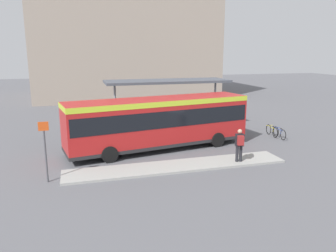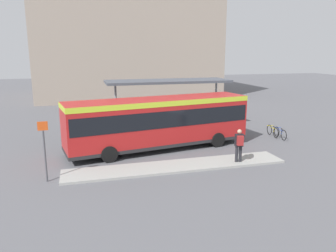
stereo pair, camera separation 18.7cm
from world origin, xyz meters
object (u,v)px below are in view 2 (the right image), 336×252
Objects in this scene: city_bus at (159,120)px; bicycle_blue at (280,133)px; platform_sign at (45,149)px; pedestrian_waiting at (239,144)px; bicycle_yellow at (273,131)px; potted_planter_near_shelter at (124,129)px.

bicycle_blue is at bearing -8.65° from city_bus.
platform_sign is (-6.20, -3.68, -0.25)m from city_bus.
bicycle_blue is at bearing 14.63° from platform_sign.
city_bus is 6.78× the size of bicycle_blue.
platform_sign reaches higher than pedestrian_waiting.
city_bus reaches higher than bicycle_yellow.
city_bus reaches higher than potted_planter_near_shelter.
potted_planter_near_shelter is (-10.17, 1.84, 0.34)m from bicycle_yellow.
bicycle_blue is (5.22, 4.02, -0.76)m from pedestrian_waiting.
pedestrian_waiting is 1.30× the size of potted_planter_near_shelter.
platform_sign reaches higher than potted_planter_near_shelter.
bicycle_yellow is (-0.15, 0.68, 0.00)m from bicycle_blue.
city_bus is at bearing 30.71° from platform_sign.
potted_planter_near_shelter is (-1.78, 2.68, -1.10)m from city_bus.
city_bus is 8.66m from bicycle_blue.
pedestrian_waiting is 1.04× the size of bicycle_yellow.
platform_sign is (-14.74, -3.85, 1.19)m from bicycle_blue.
bicycle_yellow is 10.34m from potted_planter_near_shelter.
potted_planter_near_shelter is at bearing 81.76° from bicycle_blue.
pedestrian_waiting is 9.53m from platform_sign.
pedestrian_waiting reaches higher than potted_planter_near_shelter.
pedestrian_waiting is 1.05× the size of bicycle_blue.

